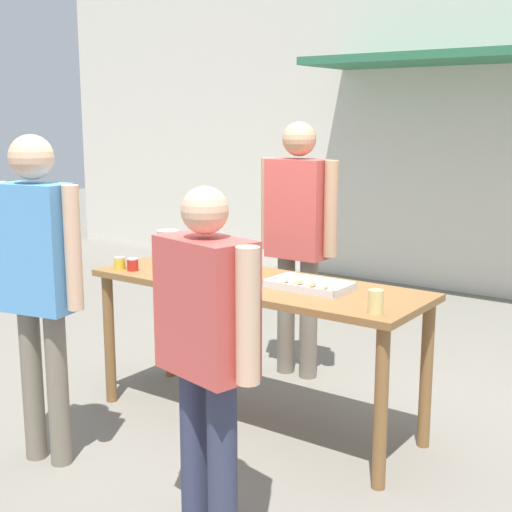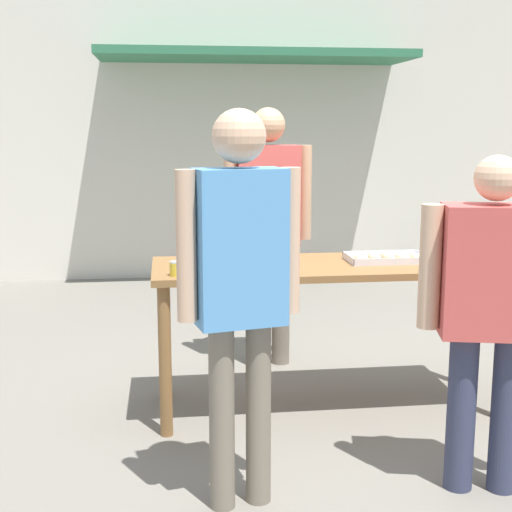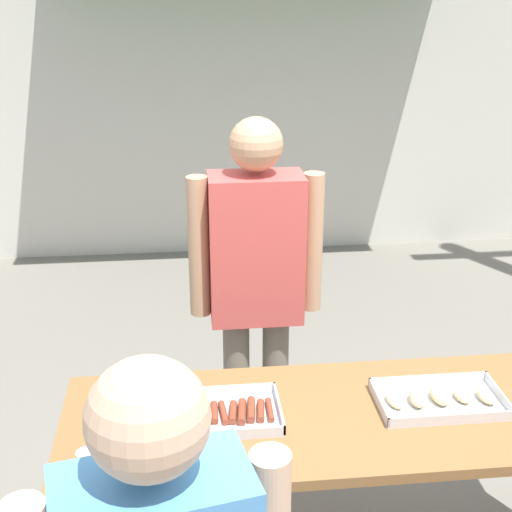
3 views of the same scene
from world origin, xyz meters
The scene contains 6 objects.
serving_table centered at (0.00, 0.00, 0.77)m, with size 2.07×0.71×0.89m.
food_tray_sausages centered at (-0.43, 0.02, 0.91)m, with size 0.38×0.28×0.04m.
food_tray_buns centered at (0.36, 0.02, 0.91)m, with size 0.47×0.27×0.06m.
condiment_jar_mustard centered at (-0.90, -0.24, 0.93)m, with size 0.07×0.07×0.08m.
condiment_jar_ketchup centered at (-0.80, -0.22, 0.93)m, with size 0.07×0.07×0.08m.
person_server_behind_table centered at (-0.24, 0.85, 1.09)m, with size 0.61×0.24×1.82m.
Camera 3 is at (-0.56, -2.15, 2.39)m, focal length 50.00 mm.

